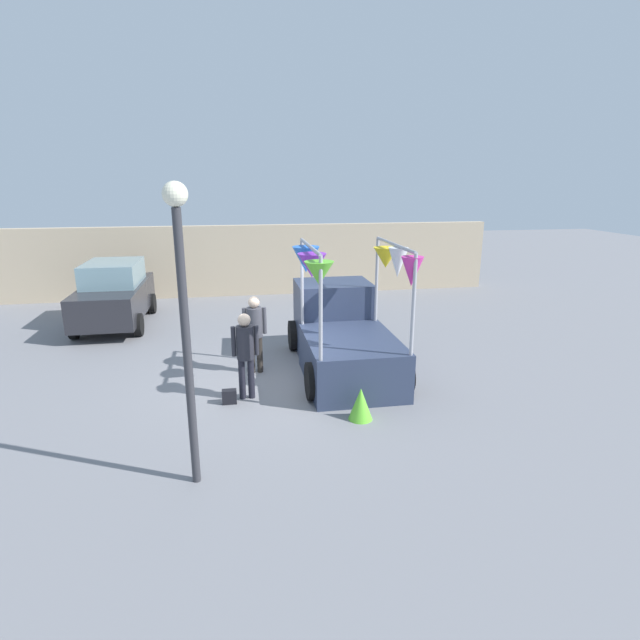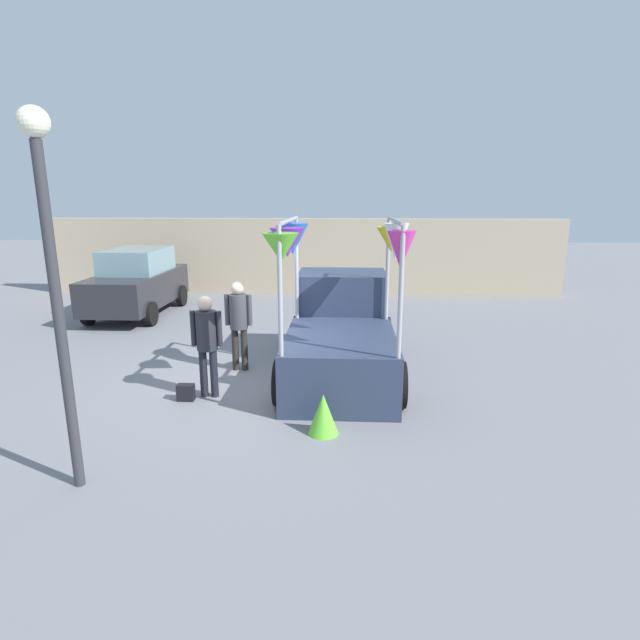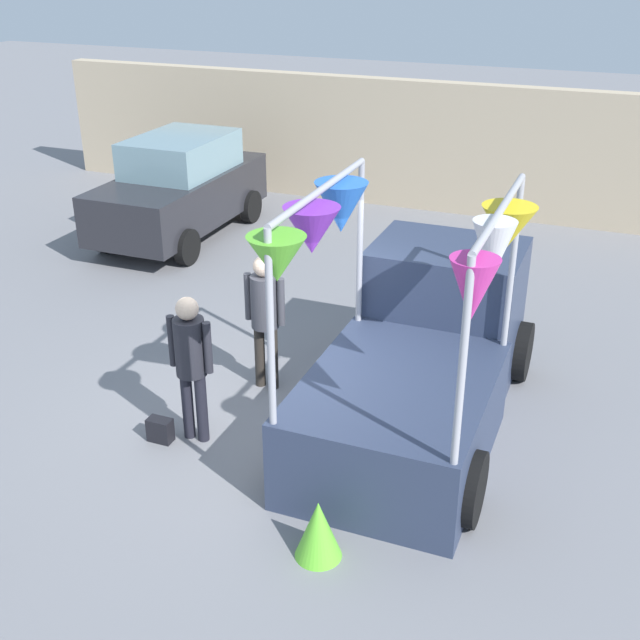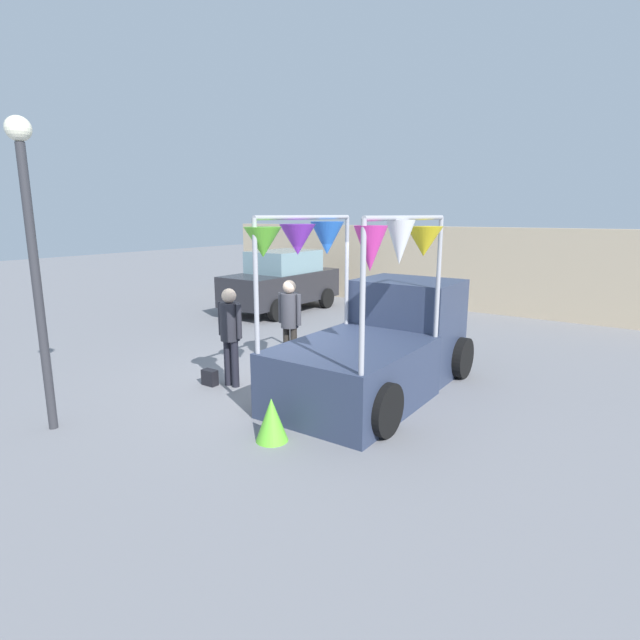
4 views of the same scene
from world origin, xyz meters
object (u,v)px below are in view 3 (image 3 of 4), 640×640
Objects in this scene: handbag at (160,430)px; folded_kite_bundle_lime at (318,529)px; person_customer at (191,356)px; parked_car at (180,187)px; person_vendor at (265,309)px; vendor_truck at (422,348)px.

folded_kite_bundle_lime reaches higher than handbag.
person_customer is at bearing 147.49° from folded_kite_bundle_lime.
person_customer is (3.68, -5.96, 0.12)m from parked_car.
parked_car is 7.01m from person_customer.
person_vendor is at bearing -49.50° from parked_car.
person_vendor is (-1.97, -0.06, 0.19)m from vendor_truck.
person_vendor reaches higher than person_customer.
person_customer is 2.91× the size of folded_kite_bundle_lime.
person_vendor is 1.91m from handbag.
handbag is 0.47× the size of folded_kite_bundle_lime.
folded_kite_bundle_lime is at bearing -51.83° from parked_car.
person_vendor is 6.29× the size of handbag.
parked_car reaches higher than folded_kite_bundle_lime.
person_vendor is at bearing 79.77° from person_customer.
parked_car is 2.27× the size of person_vendor.
person_vendor is at bearing 69.10° from handbag.
parked_car reaches higher than person_customer.
person_vendor reaches higher than handbag.
parked_car reaches higher than person_vendor.
person_customer reaches higher than handbag.
handbag is (-0.35, -0.20, -0.92)m from person_customer.
parked_car reaches higher than handbag.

